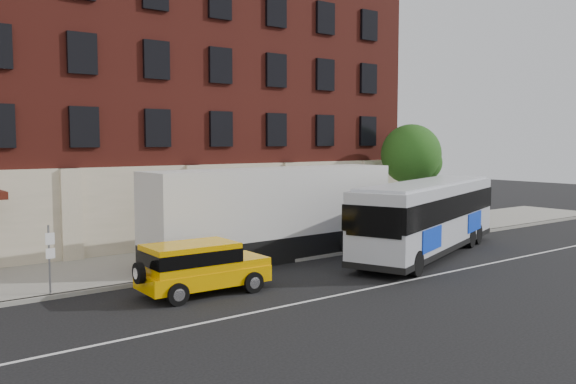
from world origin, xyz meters
TOP-DOWN VIEW (x-y plane):
  - ground at (0.00, 0.00)m, footprint 120.00×120.00m
  - sidewalk at (0.00, 9.00)m, footprint 60.00×6.00m
  - kerb at (0.00, 6.00)m, footprint 60.00×0.25m
  - lane_line at (0.00, 0.50)m, footprint 60.00×0.12m
  - building at (-0.01, 16.92)m, footprint 30.00×12.10m
  - sign_pole at (-8.50, 6.15)m, footprint 0.30×0.20m
  - street_tree at (13.54, 9.48)m, footprint 3.60×3.60m
  - city_bus at (7.99, 3.58)m, footprint 12.72×6.90m
  - yellow_suv at (-4.26, 3.55)m, footprint 4.79×2.21m
  - shipping_container at (1.63, 7.11)m, footprint 12.42×2.95m

SIDE VIEW (x-z plane):
  - ground at x=0.00m, z-range 0.00..0.00m
  - lane_line at x=0.00m, z-range 0.00..0.01m
  - sidewalk at x=0.00m, z-range 0.00..0.15m
  - kerb at x=0.00m, z-range 0.00..0.15m
  - yellow_suv at x=-4.26m, z-range 0.13..1.95m
  - sign_pole at x=-8.50m, z-range 0.20..2.70m
  - city_bus at x=7.99m, z-range 0.18..3.62m
  - shipping_container at x=1.63m, z-range -0.02..4.10m
  - street_tree at x=13.54m, z-range 1.31..7.51m
  - building at x=-0.01m, z-range 0.08..15.08m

